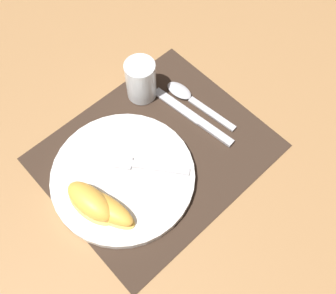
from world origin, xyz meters
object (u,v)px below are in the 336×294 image
object	(u,v)px
knife	(194,118)
citrus_wedge_0	(91,202)
juice_glass	(141,82)
citrus_wedge_1	(103,207)
fork	(136,164)
spoon	(188,97)
plate	(124,177)

from	to	relation	value
knife	citrus_wedge_0	size ratio (longest dim) A/B	1.83
juice_glass	citrus_wedge_0	xyz separation A→B (m)	(-0.24, -0.14, -0.01)
juice_glass	citrus_wedge_1	bearing A→B (deg)	-145.36
knife	citrus_wedge_0	world-z (taller)	citrus_wedge_0
juice_glass	citrus_wedge_1	distance (m)	0.28
fork	citrus_wedge_0	xyz separation A→B (m)	(-0.11, -0.01, 0.02)
spoon	fork	xyz separation A→B (m)	(-0.19, -0.05, 0.01)
plate	spoon	bearing A→B (deg)	13.51
citrus_wedge_1	knife	bearing A→B (deg)	7.18
juice_glass	spoon	distance (m)	0.11
knife	citrus_wedge_1	xyz separation A→B (m)	(-0.27, -0.03, 0.03)
citrus_wedge_0	citrus_wedge_1	size ratio (longest dim) A/B	0.82
citrus_wedge_0	citrus_wedge_1	bearing A→B (deg)	-60.72
knife	fork	distance (m)	0.17
juice_glass	spoon	size ratio (longest dim) A/B	0.51
knife	citrus_wedge_1	world-z (taller)	citrus_wedge_1
fork	citrus_wedge_1	world-z (taller)	citrus_wedge_1
juice_glass	spoon	world-z (taller)	juice_glass
fork	citrus_wedge_0	bearing A→B (deg)	-176.10
juice_glass	fork	xyz separation A→B (m)	(-0.13, -0.13, -0.02)
fork	citrus_wedge_1	xyz separation A→B (m)	(-0.10, -0.03, 0.01)
knife	fork	xyz separation A→B (m)	(-0.17, -0.00, 0.02)
juice_glass	citrus_wedge_1	xyz separation A→B (m)	(-0.23, -0.16, -0.01)
citrus_wedge_1	plate	bearing A→B (deg)	21.61
plate	knife	size ratio (longest dim) A/B	1.34
knife	plate	bearing A→B (deg)	-178.15
juice_glass	citrus_wedge_1	world-z (taller)	juice_glass
spoon	citrus_wedge_1	xyz separation A→B (m)	(-0.30, -0.08, 0.03)
juice_glass	knife	xyz separation A→B (m)	(0.04, -0.13, -0.04)
spoon	citrus_wedge_1	bearing A→B (deg)	-164.53
plate	knife	bearing A→B (deg)	1.85
plate	citrus_wedge_0	xyz separation A→B (m)	(-0.08, -0.01, 0.03)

